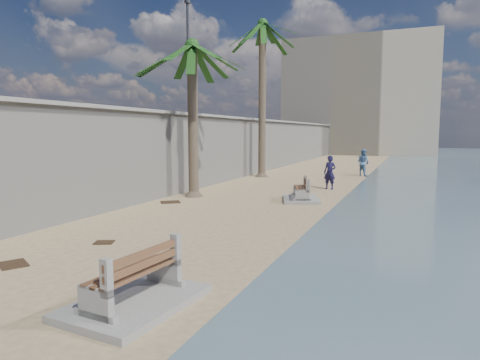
% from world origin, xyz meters
% --- Properties ---
extents(ground_plane, '(140.00, 140.00, 0.00)m').
position_xyz_m(ground_plane, '(0.00, 0.00, 0.00)').
color(ground_plane, tan).
extents(seawall, '(0.45, 70.00, 3.50)m').
position_xyz_m(seawall, '(-5.20, 20.00, 1.75)').
color(seawall, gray).
rests_on(seawall, ground_plane).
extents(wall_cap, '(0.80, 70.00, 0.12)m').
position_xyz_m(wall_cap, '(-5.20, 20.00, 3.55)').
color(wall_cap, gray).
rests_on(wall_cap, seawall).
extents(end_building, '(18.00, 12.00, 14.00)m').
position_xyz_m(end_building, '(-2.00, 52.00, 7.00)').
color(end_building, '#B7AA93').
rests_on(end_building, ground_plane).
extents(bench_near, '(1.69, 2.32, 0.92)m').
position_xyz_m(bench_near, '(0.67, -0.22, 0.40)').
color(bench_near, gray).
rests_on(bench_near, ground_plane).
extents(bench_far, '(1.94, 2.37, 0.85)m').
position_xyz_m(bench_far, '(0.51, 10.96, 0.37)').
color(bench_far, gray).
rests_on(bench_far, ground_plane).
extents(palm_mid, '(5.00, 5.00, 7.15)m').
position_xyz_m(palm_mid, '(-3.98, 10.32, 6.18)').
color(palm_mid, brown).
rests_on(palm_mid, ground_plane).
extents(palm_back, '(5.00, 5.00, 10.00)m').
position_xyz_m(palm_back, '(-4.00, 19.08, 8.93)').
color(palm_back, brown).
rests_on(palm_back, ground_plane).
extents(streetlight, '(0.28, 0.28, 5.12)m').
position_xyz_m(streetlight, '(-5.10, 12.00, 6.64)').
color(streetlight, '#2D2D33').
rests_on(streetlight, wall_cap).
extents(person_a, '(0.75, 0.58, 1.85)m').
position_xyz_m(person_a, '(0.92, 14.88, 0.92)').
color(person_a, '#171438').
rests_on(person_a, ground_plane).
extents(person_b, '(1.13, 1.06, 1.87)m').
position_xyz_m(person_b, '(1.69, 21.91, 0.93)').
color(person_b, '#4C709D').
rests_on(person_b, ground_plane).
extents(debris_b, '(0.80, 0.75, 0.03)m').
position_xyz_m(debris_b, '(-2.92, 0.57, 0.01)').
color(debris_b, '#382616').
rests_on(debris_b, ground_plane).
extents(debris_c, '(0.94, 0.91, 0.03)m').
position_xyz_m(debris_c, '(-4.10, 8.62, 0.01)').
color(debris_c, '#382616').
rests_on(debris_c, ground_plane).
extents(debris_d, '(0.57, 0.52, 0.03)m').
position_xyz_m(debris_d, '(-2.37, 2.70, 0.01)').
color(debris_d, '#382616').
rests_on(debris_d, ground_plane).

